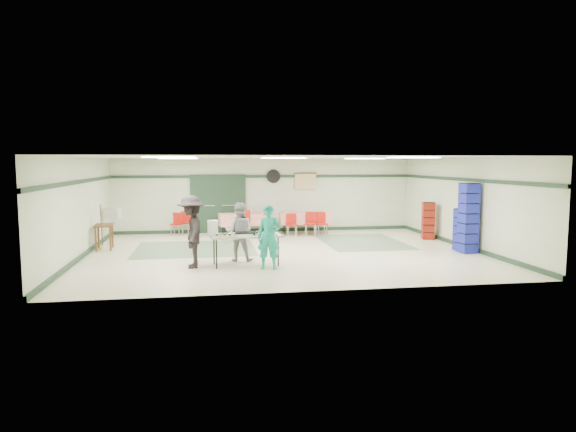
{
  "coord_description": "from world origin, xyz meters",
  "views": [
    {
      "loc": [
        -2.17,
        -14.31,
        2.57
      ],
      "look_at": [
        0.08,
        -0.3,
        1.07
      ],
      "focal_mm": 32.0,
      "sensor_mm": 36.0,
      "label": 1
    }
  ],
  "objects": [
    {
      "name": "trim_left",
      "position": [
        -5.47,
        0.0,
        2.05
      ],
      "size": [
        0.06,
        9.0,
        0.1
      ],
      "primitive_type": "cube",
      "rotation": [
        0.0,
        0.0,
        1.57
      ],
      "color": "#1C3423",
      "rests_on": "wall_back"
    },
    {
      "name": "sheet_tray_left",
      "position": [
        -1.73,
        -1.85,
        0.77
      ],
      "size": [
        0.6,
        0.47,
        0.02
      ],
      "primitive_type": "cube",
      "rotation": [
        0.0,
        0.0,
        0.09
      ],
      "color": "silver",
      "rests_on": "serving_table"
    },
    {
      "name": "door_frame",
      "position": [
        -1.73,
        4.42,
        1.05
      ],
      "size": [
        2.0,
        0.03,
        2.15
      ],
      "primitive_type": "cube",
      "color": "#1C3423",
      "rests_on": "floor"
    },
    {
      "name": "dining_table_b",
      "position": [
        -0.84,
        3.7,
        0.57
      ],
      "size": [
        1.79,
        0.92,
        0.77
      ],
      "rotation": [
        0.0,
        0.0,
        0.09
      ],
      "color": "red",
      "rests_on": "floor"
    },
    {
      "name": "wall_right",
      "position": [
        5.5,
        0.0,
        1.35
      ],
      "size": [
        0.0,
        9.0,
        9.0
      ],
      "primitive_type": "plane",
      "rotation": [
        1.57,
        0.0,
        -1.57
      ],
      "color": "#B7BEA2",
      "rests_on": "floor"
    },
    {
      "name": "green_patch_a",
      "position": [
        -2.5,
        1.0,
        0.0
      ],
      "size": [
        3.5,
        3.0,
        0.01
      ],
      "primitive_type": "cube",
      "color": "slate",
      "rests_on": "floor"
    },
    {
      "name": "trim_right",
      "position": [
        5.47,
        0.0,
        2.05
      ],
      "size": [
        0.06,
        9.0,
        0.1
      ],
      "primitive_type": "cube",
      "rotation": [
        0.0,
        0.0,
        1.57
      ],
      "color": "#1C3423",
      "rests_on": "wall_back"
    },
    {
      "name": "baseboard_left",
      "position": [
        -5.47,
        0.0,
        0.06
      ],
      "size": [
        0.06,
        9.0,
        0.12
      ],
      "primitive_type": "cube",
      "rotation": [
        0.0,
        0.0,
        1.57
      ],
      "color": "#1C3423",
      "rests_on": "floor"
    },
    {
      "name": "baking_pan",
      "position": [
        -1.22,
        -1.67,
        0.8
      ],
      "size": [
        0.5,
        0.34,
        0.08
      ],
      "primitive_type": "cube",
      "rotation": [
        0.0,
        0.0,
        0.09
      ],
      "color": "black",
      "rests_on": "serving_table"
    },
    {
      "name": "office_printer",
      "position": [
        -5.15,
        2.87,
        0.92
      ],
      "size": [
        0.5,
        0.45,
        0.35
      ],
      "primitive_type": "cube",
      "rotation": [
        0.0,
        0.0,
        -0.15
      ],
      "color": "#A9A9A4",
      "rests_on": "printer_table"
    },
    {
      "name": "green_patch_b",
      "position": [
        2.8,
        1.5,
        0.0
      ],
      "size": [
        2.5,
        3.5,
        0.01
      ],
      "primitive_type": "cube",
      "color": "slate",
      "rests_on": "floor"
    },
    {
      "name": "sheet_tray_right",
      "position": [
        -0.71,
        -1.67,
        0.77
      ],
      "size": [
        0.59,
        0.47,
        0.02
      ],
      "primitive_type": "cube",
      "rotation": [
        0.0,
        0.0,
        0.09
      ],
      "color": "silver",
      "rests_on": "serving_table"
    },
    {
      "name": "double_door_right",
      "position": [
        -1.25,
        4.44,
        1.05
      ],
      "size": [
        0.9,
        0.06,
        2.1
      ],
      "primitive_type": "cube",
      "color": "gray",
      "rests_on": "floor"
    },
    {
      "name": "chair_loose_a",
      "position": [
        -2.82,
        4.07,
        0.52
      ],
      "size": [
        0.55,
        0.55,
        0.85
      ],
      "rotation": [
        0.0,
        0.0,
        0.65
      ],
      "color": "red",
      "rests_on": "floor"
    },
    {
      "name": "printer_table",
      "position": [
        -5.15,
        1.33,
        0.62
      ],
      "size": [
        0.56,
        0.8,
        0.74
      ],
      "rotation": [
        0.0,
        0.0,
        0.08
      ],
      "color": "brown",
      "rests_on": "floor"
    },
    {
      "name": "crate_stack_red",
      "position": [
        5.15,
        1.73,
        0.62
      ],
      "size": [
        0.46,
        0.46,
        1.24
      ],
      "primitive_type": "cube",
      "rotation": [
        0.0,
        0.0,
        -0.25
      ],
      "color": "maroon",
      "rests_on": "floor"
    },
    {
      "name": "wall_front",
      "position": [
        0.0,
        -4.5,
        1.35
      ],
      "size": [
        11.0,
        0.0,
        11.0
      ],
      "primitive_type": "plane",
      "rotation": [
        -1.57,
        0.0,
        0.0
      ],
      "color": "#B7BEA2",
      "rests_on": "floor"
    },
    {
      "name": "double_door_left",
      "position": [
        -2.2,
        4.44,
        1.05
      ],
      "size": [
        0.9,
        0.06,
        2.1
      ],
      "primitive_type": "cube",
      "color": "gray",
      "rests_on": "floor"
    },
    {
      "name": "chair_a",
      "position": [
        1.44,
        3.13,
        0.51
      ],
      "size": [
        0.49,
        0.49,
        0.84
      ],
      "rotation": [
        0.0,
        0.0,
        -0.3
      ],
      "color": "red",
      "rests_on": "floor"
    },
    {
      "name": "baseboard_back",
      "position": [
        0.0,
        4.47,
        0.06
      ],
      "size": [
        11.0,
        0.06,
        0.12
      ],
      "primitive_type": "cube",
      "color": "#1C3423",
      "rests_on": "floor"
    },
    {
      "name": "wall_fan",
      "position": [
        0.3,
        4.44,
        2.05
      ],
      "size": [
        0.5,
        0.1,
        0.5
      ],
      "primitive_type": "cylinder",
      "rotation": [
        1.57,
        0.0,
        0.0
      ],
      "color": "black",
      "rests_on": "wall_back"
    },
    {
      "name": "volunteer_teal",
      "position": [
        -0.69,
        -2.23,
        0.78
      ],
      "size": [
        0.64,
        0.51,
        1.56
      ],
      "primitive_type": "imported",
      "rotation": [
        0.0,
        0.0,
        -0.26
      ],
      "color": "#169885",
      "rests_on": "floor"
    },
    {
      "name": "wall_left",
      "position": [
        -5.5,
        0.0,
        1.35
      ],
      "size": [
        0.0,
        9.0,
        9.0
      ],
      "primitive_type": "plane",
      "rotation": [
        1.57,
        0.0,
        1.57
      ],
      "color": "#B7BEA2",
      "rests_on": "floor"
    },
    {
      "name": "wall_back",
      "position": [
        0.0,
        4.5,
        1.35
      ],
      "size": [
        11.0,
        0.0,
        11.0
      ],
      "primitive_type": "plane",
      "rotation": [
        1.57,
        0.0,
        0.0
      ],
      "color": "#B7BEA2",
      "rests_on": "floor"
    },
    {
      "name": "ceiling",
      "position": [
        0.0,
        0.0,
        2.7
      ],
      "size": [
        11.0,
        11.0,
        0.0
      ],
      "primitive_type": "plane",
      "rotation": [
        3.14,
        0.0,
        0.0
      ],
      "color": "silver",
      "rests_on": "wall_back"
    },
    {
      "name": "volunteer_grey",
      "position": [
        -1.33,
        -1.07,
        0.77
      ],
      "size": [
        0.86,
        0.75,
        1.53
      ],
      "primitive_type": "imported",
      "rotation": [
        0.0,
        0.0,
        2.89
      ],
      "color": "#99999E",
      "rests_on": "floor"
    },
    {
      "name": "trim_back",
      "position": [
        0.0,
        4.47,
        2.05
      ],
      "size": [
        11.0,
        0.06,
        0.1
      ],
      "primitive_type": "cube",
      "color": "#1C3423",
      "rests_on": "wall_back"
    },
    {
      "name": "sheet_tray_mid",
      "position": [
        -1.34,
        -1.61,
        0.77
      ],
      "size": [
        0.64,
        0.51,
        0.02
      ],
      "primitive_type": "cube",
      "rotation": [
        0.0,
        0.0,
        0.09
      ],
      "color": "silver",
      "rests_on": "serving_table"
    },
    {
      "name": "chair_c",
      "position": [
        1.8,
        3.13,
        0.5
      ],
      "size": [
        0.4,
        0.4,
        0.82
      ],
      "rotation": [
        0.0,
        0.0,
        0.06
      ],
      "color": "red",
      "rests_on": "floor"
    },
    {
      "name": "serving_table",
      "position": [
        -1.2,
        -1.68,
        0.71
      ],
      "size": [
        1.82,
        0.86,
        0.76
      ],
      "rotation": [
        0.0,
        0.0,
        0.09
      ],
      "color": "#ADACA7",
      "rests_on": "floor"
    },
    {
      "name": "scroll_banner",
      "position": [
        1.5,
        4.44,
        1.85
      ],
      "size": [
        0.8,
        0.02,
        0.6
      ],
      "primitive_type": "cube",
      "color": "#D2BA83",
      "rests_on": "wall_back"
    },
    {
      "name": "volunteer_dark",
      "position": [
        -2.53,
        -1.75,
        0.88
      ],
      "size": [
        0.7,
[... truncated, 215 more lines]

